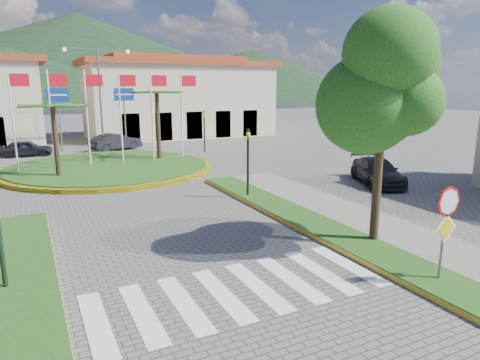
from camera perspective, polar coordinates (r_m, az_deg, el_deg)
name	(u,v)px	position (r m, az deg, el deg)	size (l,w,h in m)	color
sidewalk_right	(466,273)	(13.43, 27.90, -10.93)	(4.00, 28.00, 0.15)	gray
verge_right	(435,281)	(12.52, 24.61, -12.20)	(1.60, 28.00, 0.18)	#1C4A15
crosswalk	(236,291)	(11.16, -0.47, -14.56)	(8.00, 3.00, 0.01)	silver
roundabout_island	(109,167)	(27.72, -17.07, 1.70)	(12.70, 12.70, 6.00)	yellow
stop_sign	(446,219)	(12.01, 25.78, -4.70)	(0.80, 0.11, 2.65)	slate
deciduous_tree	(384,82)	(14.00, 18.69, 12.22)	(3.60, 3.60, 6.80)	black
traffic_light_right	(248,157)	(19.37, 1.07, 3.13)	(0.15, 0.18, 3.20)	black
traffic_light_far	(204,127)	(33.46, -4.78, 7.02)	(0.18, 0.15, 3.20)	black
direction_sign_west	(58,107)	(36.01, -23.06, 9.00)	(1.60, 0.14, 5.20)	slate
direction_sign_east	(124,105)	(36.68, -15.17, 9.59)	(1.60, 0.14, 5.20)	slate
street_lamp_centre	(100,94)	(35.35, -18.16, 10.89)	(4.80, 0.16, 8.00)	slate
building_right	(179,98)	(45.29, -8.20, 10.82)	(19.08, 9.54, 8.05)	beige
hill_far_mid	(80,57)	(166.36, -20.56, 15.08)	(180.00, 180.00, 30.00)	black
hill_far_east	(251,75)	(158.52, 1.47, 13.84)	(120.00, 120.00, 18.00)	black
car_dark_a	(26,148)	(35.22, -26.59, 3.82)	(1.42, 3.53, 1.20)	black
car_dark_b	(116,142)	(35.97, -16.22, 4.92)	(1.44, 4.13, 1.36)	black
car_side_right	(377,172)	(23.68, 17.83, 1.08)	(1.84, 4.53, 1.32)	black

